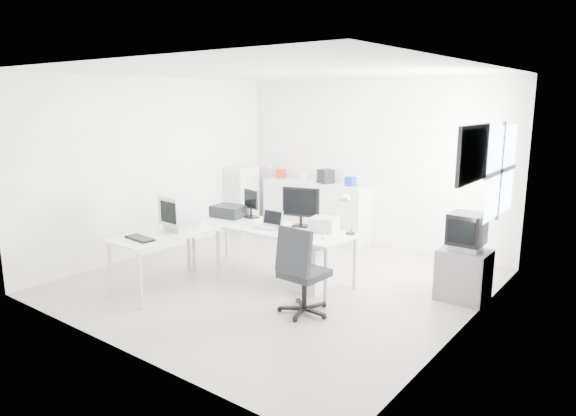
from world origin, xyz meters
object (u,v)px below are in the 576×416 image
Objects in this scene: crt_monitor at (179,212)px; drawer_pedestal at (313,266)px; crt_tv at (467,232)px; lcd_monitor_small at (251,204)px; main_desk at (270,252)px; laser_printer at (324,224)px; laptop at (268,220)px; office_chair at (304,269)px; filing_cabinet at (242,199)px; lcd_monitor_large at (301,207)px; side_desk at (167,261)px; sideboard at (316,210)px; tv_cabinet at (463,275)px; inkjet_printer at (229,211)px.

drawer_pedestal is at bearing 35.76° from crt_monitor.
crt_monitor is (-1.55, -0.90, 0.69)m from drawer_pedestal.
crt_tv is (3.26, 1.70, -0.12)m from crt_monitor.
lcd_monitor_small reaches higher than crt_tv.
laser_printer reaches higher than main_desk.
office_chair reaches higher than laptop.
filing_cabinet is (-1.54, 1.49, -0.33)m from lcd_monitor_small.
main_desk is 1.28m from office_chair.
drawer_pedestal is 1.10× the size of lcd_monitor_large.
office_chair reaches higher than side_desk.
lcd_monitor_large is at bearing -61.30° from sideboard.
lcd_monitor_large reaches higher than laptop.
side_desk is at bearing -127.69° from main_desk.
lcd_monitor_small is 1.92m from office_chair.
crt_tv is 3.44m from sideboard.
filing_cabinet is (-1.24, 2.84, 0.24)m from side_desk.
crt_monitor is at bearing -152.45° from tv_cabinet.
drawer_pedestal is at bearing -154.92° from crt_tv.
filing_cabinet reaches higher than main_desk.
office_chair reaches higher than main_desk.
lcd_monitor_small is at bearing -168.55° from crt_tv.
inkjet_printer is at bearing 173.29° from main_desk.
sideboard is at bearing 123.37° from drawer_pedestal.
crt_monitor reaches higher than lcd_monitor_small.
drawer_pedestal is 3.28m from filing_cabinet.
sideboard is at bearing 80.59° from inkjet_printer.
sideboard is at bearing 116.13° from laser_printer.
laser_printer is at bearing 112.91° from office_chair.
side_desk is 2.96× the size of crt_monitor.
crt_monitor is at bearing -152.45° from crt_tv.
laptop is 0.77m from laser_printer.
side_desk reaches higher than tv_cabinet.
crt_monitor is 2.90m from filing_cabinet.
crt_monitor is 0.23× the size of sideboard.
filing_cabinet is (-1.24, 2.59, -0.37)m from crt_monitor.
inkjet_printer is 1.00× the size of crt_monitor.
filing_cabinet is at bearing 121.07° from inkjet_printer.
sideboard is (-1.80, 2.90, -0.03)m from office_chair.
crt_tv is 0.25× the size of sideboard.
laptop is (-0.65, -0.15, 0.57)m from drawer_pedestal.
drawer_pedestal is 0.83m from lcd_monitor_large.
inkjet_printer is 3.38m from tv_cabinet.
crt_tv is (2.36, 0.95, 0.00)m from laptop.
filing_cabinet is (-4.50, 0.89, -0.25)m from crt_tv.
main_desk is 6.71× the size of laptop.
laser_printer is at bearing -53.50° from sideboard.
inkjet_printer is at bearing 95.62° from crt_monitor.
side_desk is (-0.85, -1.10, 0.00)m from main_desk.
crt_monitor is at bearing -156.60° from laser_printer.
crt_monitor is at bearing -141.05° from laptop.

